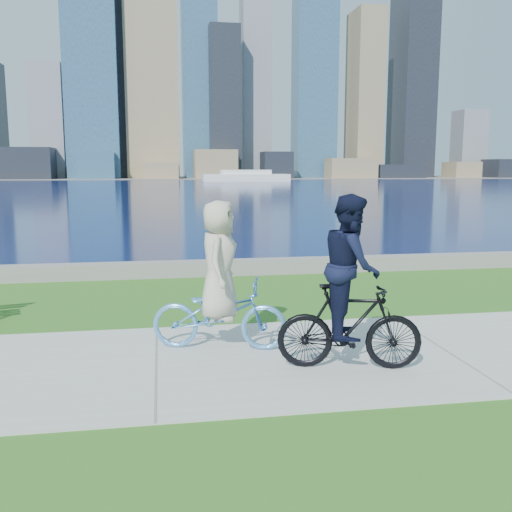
{
  "coord_description": "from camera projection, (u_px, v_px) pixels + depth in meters",
  "views": [
    {
      "loc": [
        0.1,
        -7.22,
        2.56
      ],
      "look_at": [
        1.66,
        2.0,
        1.1
      ],
      "focal_mm": 40.0,
      "sensor_mm": 36.0,
      "label": 1
    }
  ],
  "objects": [
    {
      "name": "cyclist_woman",
      "position": [
        219.0,
        295.0,
        7.96
      ],
      "size": [
        1.11,
        2.01,
        2.09
      ],
      "rotation": [
        0.0,
        0.0,
        1.32
      ],
      "color": "#5EA6E5",
      "rests_on": "ground"
    },
    {
      "name": "bay_water",
      "position": [
        159.0,
        186.0,
        77.56
      ],
      "size": [
        320.0,
        131.0,
        0.01
      ],
      "primitive_type": "cube",
      "color": "#0B184B",
      "rests_on": "ground"
    },
    {
      "name": "concrete_path",
      "position": [
        156.0,
        365.0,
        7.41
      ],
      "size": [
        80.0,
        3.5,
        0.02
      ],
      "primitive_type": "cube",
      "color": "#AEAEA9",
      "rests_on": "ground"
    },
    {
      "name": "city_skyline",
      "position": [
        143.0,
        75.0,
        129.5
      ],
      "size": [
        175.59,
        23.04,
        76.0
      ],
      "color": "black",
      "rests_on": "ground"
    },
    {
      "name": "seawall",
      "position": [
        157.0,
        270.0,
        13.43
      ],
      "size": [
        90.0,
        0.5,
        0.35
      ],
      "primitive_type": "cube",
      "color": "slate",
      "rests_on": "ground"
    },
    {
      "name": "ground",
      "position": [
        156.0,
        366.0,
        7.41
      ],
      "size": [
        320.0,
        320.0,
        0.0
      ],
      "primitive_type": "plane",
      "color": "#2A6119",
      "rests_on": "ground"
    },
    {
      "name": "cyclist_man",
      "position": [
        350.0,
        297.0,
        7.14
      ],
      "size": [
        0.92,
        1.89,
        2.22
      ],
      "rotation": [
        0.0,
        0.0,
        1.34
      ],
      "color": "black",
      "rests_on": "ground"
    },
    {
      "name": "far_shore",
      "position": [
        159.0,
        178.0,
        134.07
      ],
      "size": [
        320.0,
        30.0,
        0.12
      ],
      "primitive_type": "cube",
      "color": "slate",
      "rests_on": "ground"
    },
    {
      "name": "ferry_far",
      "position": [
        246.0,
        177.0,
        104.17
      ],
      "size": [
        15.76,
        4.5,
        2.14
      ],
      "color": "white",
      "rests_on": "ground"
    }
  ]
}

